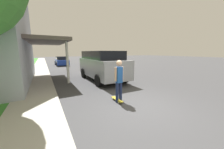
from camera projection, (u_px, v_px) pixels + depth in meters
ground_plane at (138, 106)px, 4.96m from camera, size 120.00×120.00×0.00m
sidewalk at (38, 83)px, 8.41m from camera, size 1.80×80.00×0.10m
suv_parked at (102, 65)px, 9.40m from camera, size 2.19×5.12×2.19m
car_down_street at (62, 61)px, 20.19m from camera, size 1.86×4.35×1.44m
skateboarder at (119, 79)px, 5.20m from camera, size 0.41×0.24×1.79m
skateboard at (117, 99)px, 5.43m from camera, size 0.21×0.78×0.10m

